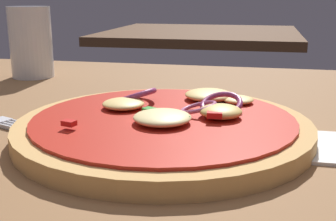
# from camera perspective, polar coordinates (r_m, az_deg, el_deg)

# --- Properties ---
(dining_table) EXTENTS (1.26, 0.89, 0.03)m
(dining_table) POSITION_cam_1_polar(r_m,az_deg,el_deg) (0.39, 4.18, -7.07)
(dining_table) COLOR brown
(dining_table) RESTS_ON ground
(pizza) EXTENTS (0.28, 0.28, 0.04)m
(pizza) POSITION_cam_1_polar(r_m,az_deg,el_deg) (0.41, -0.33, -1.92)
(pizza) COLOR tan
(pizza) RESTS_ON dining_table
(beer_glass) EXTENTS (0.07, 0.07, 0.11)m
(beer_glass) POSITION_cam_1_polar(r_m,az_deg,el_deg) (0.73, -17.52, 7.97)
(beer_glass) COLOR silver
(beer_glass) RESTS_ON dining_table
(background_table) EXTENTS (0.68, 0.64, 0.03)m
(background_table) POSITION_cam_1_polar(r_m,az_deg,el_deg) (1.60, 4.49, 9.90)
(background_table) COLOR #4C301C
(background_table) RESTS_ON ground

